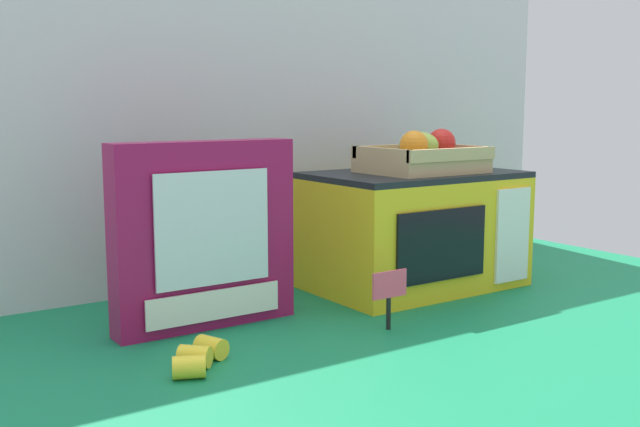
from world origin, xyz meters
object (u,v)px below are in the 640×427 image
object	(u,v)px
toy_microwave	(413,229)
loose_toy_banana	(199,357)
cookie_set_box	(206,236)
food_groups_crate	(424,157)
price_sign	(389,291)

from	to	relation	value
toy_microwave	loose_toy_banana	size ratio (longest dim) A/B	3.74
cookie_set_box	loose_toy_banana	distance (m)	0.24
food_groups_crate	cookie_set_box	bearing A→B (deg)	-179.69
price_sign	loose_toy_banana	world-z (taller)	price_sign
toy_microwave	loose_toy_banana	bearing A→B (deg)	-161.15
food_groups_crate	loose_toy_banana	bearing A→B (deg)	-163.17
toy_microwave	cookie_set_box	size ratio (longest dim) A/B	1.32
toy_microwave	food_groups_crate	bearing A→B (deg)	-69.49
cookie_set_box	price_sign	xyz separation A→B (m)	(0.24, -0.19, -0.09)
price_sign	food_groups_crate	bearing A→B (deg)	37.81
toy_microwave	price_sign	xyz separation A→B (m)	(-0.24, -0.21, -0.05)
price_sign	toy_microwave	bearing A→B (deg)	41.56
loose_toy_banana	toy_microwave	bearing A→B (deg)	18.85
food_groups_crate	loose_toy_banana	world-z (taller)	food_groups_crate
cookie_set_box	loose_toy_banana	bearing A→B (deg)	-119.63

